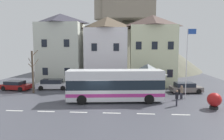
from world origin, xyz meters
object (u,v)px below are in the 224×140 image
at_px(pedestrian_01, 182,92).
at_px(parked_car_01, 185,88).
at_px(flagpole, 187,59).
at_px(public_bench, 159,86).
at_px(townhouse_01, 107,51).
at_px(bare_tree_00, 33,71).
at_px(bus_shelter, 147,70).
at_px(hilltop_castle, 128,41).
at_px(pedestrian_02, 160,90).
at_px(parked_car_02, 16,85).
at_px(transit_bus, 115,86).
at_px(townhouse_00, 61,49).
at_px(harbour_buoy, 214,100).
at_px(parked_car_00, 53,84).
at_px(townhouse_02, 152,50).
at_px(pedestrian_00, 177,97).

bearing_deg(pedestrian_01, parked_car_01, 67.81).
bearing_deg(flagpole, public_bench, 115.15).
bearing_deg(townhouse_01, bare_tree_00, -141.15).
distance_m(bus_shelter, pedestrian_01, 4.89).
distance_m(townhouse_01, flagpole, 13.22).
distance_m(hilltop_castle, parked_car_01, 31.20).
height_order(parked_car_01, pedestrian_01, pedestrian_01).
height_order(bus_shelter, pedestrian_02, bus_shelter).
distance_m(parked_car_02, public_bench, 19.71).
xyz_separation_m(hilltop_castle, flagpole, (6.42, -32.86, -3.24)).
xyz_separation_m(townhouse_01, transit_bus, (1.89, -10.45, -3.57)).
distance_m(hilltop_castle, parked_car_02, 34.09).
height_order(townhouse_00, bus_shelter, townhouse_00).
bearing_deg(harbour_buoy, parked_car_01, 95.54).
distance_m(parked_car_00, parked_car_01, 17.89).
xyz_separation_m(hilltop_castle, transit_bus, (-1.51, -34.50, -6.05)).
relative_size(townhouse_02, pedestrian_02, 6.52).
relative_size(townhouse_01, bus_shelter, 2.80).
xyz_separation_m(parked_car_01, pedestrian_01, (-1.40, -3.44, 0.16)).
distance_m(pedestrian_00, public_bench, 7.85).
height_order(hilltop_castle, flagpole, hilltop_castle).
distance_m(townhouse_00, pedestrian_01, 19.30).
distance_m(pedestrian_01, public_bench, 5.25).
bearing_deg(public_bench, parked_car_02, -175.60).
distance_m(parked_car_01, flagpole, 5.22).
distance_m(pedestrian_00, flagpole, 4.96).
bearing_deg(pedestrian_01, pedestrian_00, -112.76).
xyz_separation_m(hilltop_castle, pedestrian_02, (3.61, -32.01, -6.90)).
xyz_separation_m(pedestrian_01, harbour_buoy, (2.08, -3.60, 0.04)).
relative_size(townhouse_01, transit_bus, 1.02).
height_order(townhouse_00, public_bench, townhouse_00).
distance_m(transit_bus, flagpole, 8.57).
bearing_deg(townhouse_02, bus_shelter, -101.37).
bearing_deg(public_bench, flagpole, -64.85).
distance_m(hilltop_castle, pedestrian_01, 34.16).
bearing_deg(parked_car_01, public_bench, 147.72).
relative_size(townhouse_01, bare_tree_00, 1.92).
xyz_separation_m(hilltop_castle, pedestrian_00, (4.69, -35.80, -6.84)).
relative_size(townhouse_00, harbour_buoy, 7.15).
height_order(townhouse_00, townhouse_02, townhouse_00).
height_order(pedestrian_02, flagpole, flagpole).
bearing_deg(townhouse_00, public_bench, -13.89).
height_order(pedestrian_00, public_bench, pedestrian_00).
distance_m(parked_car_00, bare_tree_00, 3.68).
relative_size(townhouse_01, hilltop_castle, 0.28).
distance_m(parked_car_02, pedestrian_01, 21.69).
xyz_separation_m(townhouse_01, pedestrian_00, (8.10, -11.75, -4.36)).
bearing_deg(townhouse_00, parked_car_00, -88.13).
xyz_separation_m(hilltop_castle, harbour_buoy, (7.99, -36.52, -6.91)).
height_order(townhouse_01, parked_car_00, townhouse_01).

